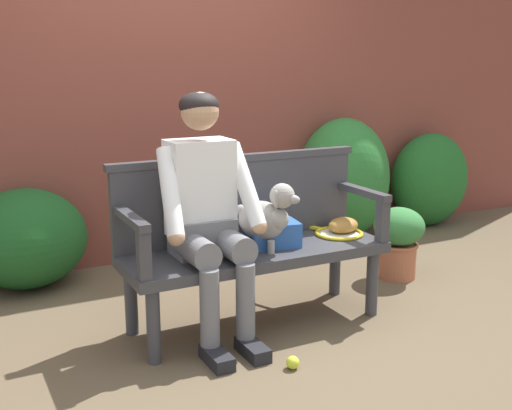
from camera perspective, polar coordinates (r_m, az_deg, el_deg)
ground_plane at (r=3.71m, az=0.00°, el=-10.58°), size 40.00×40.00×0.00m
brick_garden_fence at (r=4.88m, az=-8.79°, el=10.89°), size 8.00×0.30×2.64m
hedge_bush_far_right at (r=4.46m, az=-19.98°, el=-2.83°), size 0.80×0.77×0.66m
hedge_bush_far_left at (r=5.33m, az=7.83°, el=2.31°), size 0.79×0.71×1.01m
hedge_bush_mid_left at (r=5.93m, az=15.29°, el=2.19°), size 0.79×0.50×0.84m
garden_bench at (r=3.58m, az=0.00°, el=-4.88°), size 1.50×0.51×0.45m
bench_backrest at (r=3.69m, az=-1.59°, el=0.76°), size 1.54×0.06×0.50m
bench_armrest_left_end at (r=3.17m, az=-10.75°, el=-2.50°), size 0.06×0.51×0.28m
bench_armrest_right_end at (r=3.80m, az=10.17°, el=0.13°), size 0.06×0.51×0.28m
person_seated at (r=3.35m, az=-4.48°, el=-0.21°), size 0.56×0.65×1.32m
dog_on_bench at (r=3.48m, az=0.99°, el=-1.03°), size 0.31×0.36×0.38m
tennis_racket at (r=3.87m, az=7.11°, el=-2.47°), size 0.38×0.58×0.03m
baseball_glove at (r=3.91m, az=7.82°, el=-1.80°), size 0.28×0.26×0.09m
sports_bag at (r=3.59m, az=1.52°, el=-2.60°), size 0.31×0.24×0.14m
tennis_ball at (r=3.21m, az=3.30°, el=-13.91°), size 0.07×0.07×0.07m
potted_plant at (r=4.47m, az=12.65°, el=-2.90°), size 0.35×0.35×0.50m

